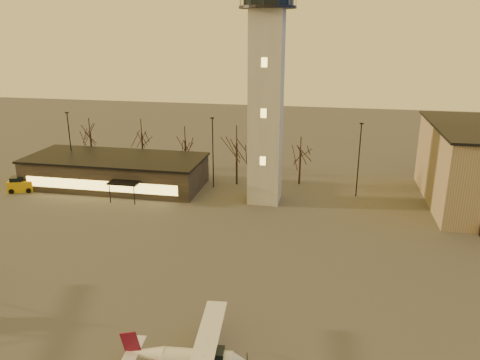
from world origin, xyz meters
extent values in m
plane|color=#44413F|center=(0.00, 0.00, 0.00)|extent=(220.00, 220.00, 0.00)
cube|color=#999791|center=(0.00, 30.00, 12.00)|extent=(4.00, 4.00, 24.00)
cylinder|color=black|center=(0.00, 30.00, 24.15)|extent=(6.80, 6.80, 0.30)
cube|color=black|center=(-22.00, 32.00, 2.00)|extent=(25.00, 10.00, 4.00)
cube|color=black|center=(-22.00, 32.00, 4.15)|extent=(25.40, 10.40, 0.30)
cube|color=#FFD559|center=(-22.00, 26.98, 1.60)|extent=(22.00, 0.08, 1.40)
cube|color=black|center=(-18.00, 26.00, 2.60)|extent=(4.00, 2.00, 0.20)
cylinder|color=black|center=(-30.00, 34.00, 5.00)|extent=(0.16, 0.16, 10.00)
cube|color=black|center=(-30.00, 34.00, 10.05)|extent=(0.50, 0.25, 0.18)
cylinder|color=black|center=(-8.00, 34.00, 5.00)|extent=(0.16, 0.16, 10.00)
cube|color=black|center=(-8.00, 34.00, 10.05)|extent=(0.50, 0.25, 0.18)
cylinder|color=black|center=(12.00, 34.00, 5.00)|extent=(0.16, 0.16, 10.00)
cube|color=black|center=(12.00, 34.00, 10.05)|extent=(0.50, 0.25, 0.18)
cylinder|color=black|center=(-30.00, 40.00, 2.87)|extent=(0.28, 0.28, 5.74)
cylinder|color=black|center=(-14.00, 40.00, 2.62)|extent=(0.28, 0.28, 5.25)
cylinder|color=black|center=(-5.00, 36.00, 3.08)|extent=(0.28, 0.28, 6.16)
cylinder|color=black|center=(4.00, 38.00, 2.48)|extent=(0.28, 0.28, 4.97)
cylinder|color=black|center=(-22.00, 42.00, 2.80)|extent=(0.28, 0.28, 5.60)
cylinder|color=silver|center=(0.53, -3.49, 1.26)|extent=(4.73, 1.75, 1.31)
cone|color=silver|center=(-2.87, -3.82, 1.41)|extent=(2.51, 1.33, 1.11)
cube|color=black|center=(1.53, -3.40, 1.71)|extent=(1.60, 1.20, 0.70)
cube|color=maroon|center=(0.33, -3.51, 1.21)|extent=(5.53, 1.86, 0.22)
cube|color=silver|center=(1.03, -3.44, 2.04)|extent=(2.56, 11.15, 0.14)
cube|color=silver|center=(-3.77, -3.91, 1.51)|extent=(1.22, 3.39, 0.08)
cube|color=maroon|center=(-3.87, -3.92, 2.21)|extent=(1.40, 0.21, 1.71)
cube|color=#C3930B|center=(-34.00, 27.00, 0.79)|extent=(3.79, 2.89, 1.57)
cube|color=black|center=(-34.42, 26.84, 1.69)|extent=(2.03, 2.03, 0.90)
camera|label=1|loc=(8.22, -27.83, 21.80)|focal=35.00mm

